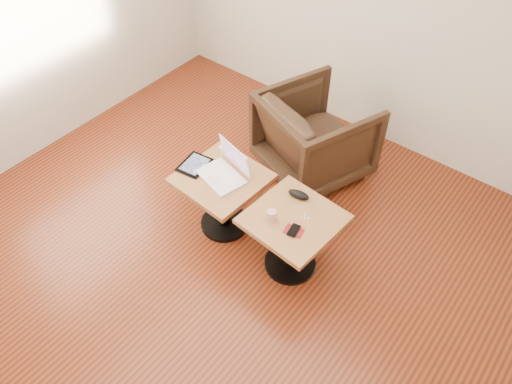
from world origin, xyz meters
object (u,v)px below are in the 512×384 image
Objects in this scene: side_table_left at (223,190)px; side_table_right at (293,230)px; armchair at (315,136)px; striped_cup at (272,215)px; laptop at (226,170)px.

side_table_right is at bearing 3.82° from side_table_left.
side_table_right is 1.10m from armchair.
side_table_right is at bearing 135.68° from armchair.
laptop is at bearing 165.68° from striped_cup.
armchair is at bearing 82.76° from side_table_left.
laptop is (0.01, 0.03, 0.19)m from side_table_left.
side_table_right is 0.24m from striped_cup.
laptop reaches higher than side_table_left.
laptop is 1.01m from armchair.
armchair is at bearing 119.59° from side_table_right.
striped_cup is (0.55, -0.10, 0.18)m from side_table_left.
side_table_right is 1.59× the size of laptop.
side_table_left is 7.25× the size of striped_cup.
striped_cup is (0.53, -0.14, -0.01)m from laptop.
striped_cup is at bearing -130.65° from side_table_right.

